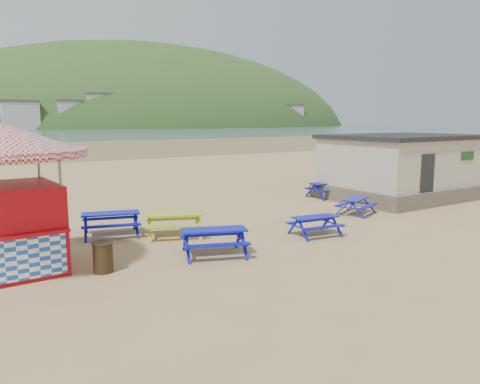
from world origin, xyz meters
TOP-DOWN VIEW (x-y plane):
  - ground at (0.00, 0.00)m, footprint 400.00×400.00m
  - wet_sand at (0.00, 55.00)m, footprint 400.00×400.00m
  - picnic_table_blue_a at (-4.28, 1.23)m, footprint 2.24×1.99m
  - picnic_table_blue_c at (7.33, 2.96)m, footprint 1.88×1.53m
  - picnic_table_blue_d at (-2.53, -2.71)m, footprint 2.27×2.06m
  - picnic_table_blue_e at (1.52, -2.55)m, footprint 1.72×1.46m
  - picnic_table_blue_f at (5.39, -0.77)m, footprint 1.98×1.82m
  - picnic_table_yellow at (-2.56, -0.06)m, footprint 2.30×2.10m
  - ice_cream_kiosk at (-7.73, -1.09)m, footprint 4.47×4.47m
  - litter_bin at (-5.69, -2.47)m, footprint 0.54×0.54m
  - amenity_block at (10.50, 1.00)m, footprint 7.40×5.40m
  - headland_town at (90.00, 229.68)m, footprint 264.00×144.00m

SIDE VIEW (x-z plane):
  - headland_town at x=90.00m, z-range -63.91..44.09m
  - ground at x=0.00m, z-range 0.00..0.00m
  - wet_sand at x=0.00m, z-range 0.00..0.00m
  - picnic_table_blue_e at x=1.52m, z-range 0.00..0.66m
  - picnic_table_blue_f at x=5.39m, z-range 0.00..0.67m
  - picnic_table_blue_c at x=7.33m, z-range 0.00..0.77m
  - picnic_table_blue_d at x=-2.53m, z-range 0.00..0.78m
  - picnic_table_yellow at x=-2.56m, z-range 0.00..0.79m
  - picnic_table_blue_a at x=-4.28m, z-range 0.00..0.79m
  - litter_bin at x=-5.69m, z-range 0.01..0.80m
  - amenity_block at x=10.50m, z-range -0.01..3.14m
  - ice_cream_kiosk at x=-7.73m, z-range 0.50..4.35m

